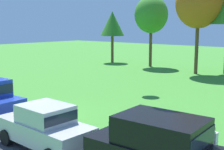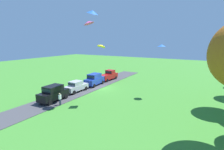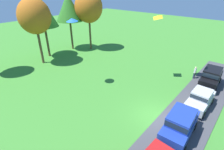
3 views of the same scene
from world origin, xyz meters
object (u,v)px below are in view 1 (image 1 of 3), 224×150
object	(u,v)px
car_sedan_by_flagpole	(45,125)
tree_left_of_center	(112,24)
car_suv_far_end	(161,150)
tree_center_back	(199,3)
person_on_lawn	(211,149)
tree_right_of_center	(151,15)

from	to	relation	value
car_sedan_by_flagpole	tree_left_of_center	world-z (taller)	tree_left_of_center
car_suv_far_end	tree_center_back	size ratio (longest dim) A/B	0.48
person_on_lawn	tree_right_of_center	bearing A→B (deg)	127.68
car_suv_far_end	tree_right_of_center	xyz separation A→B (m)	(-16.22, 24.04, 4.90)
tree_left_of_center	tree_right_of_center	size ratio (longest dim) A/B	0.81
person_on_lawn	tree_left_of_center	distance (m)	32.32
car_sedan_by_flagpole	tree_center_back	size ratio (longest dim) A/B	0.46
tree_left_of_center	person_on_lawn	bearing A→B (deg)	-43.67
car_suv_far_end	tree_right_of_center	bearing A→B (deg)	124.00
car_suv_far_end	tree_center_back	world-z (taller)	tree_center_back
car_sedan_by_flagpole	tree_right_of_center	size ratio (longest dim) A/B	0.53
car_sedan_by_flagpole	tree_right_of_center	xyz separation A→B (m)	(-11.01, 24.37, 5.16)
tree_left_of_center	tree_right_of_center	distance (m)	6.31
tree_center_back	tree_left_of_center	bearing A→B (deg)	171.57
person_on_lawn	tree_center_back	size ratio (longest dim) A/B	0.18
car_sedan_by_flagpole	person_on_lawn	distance (m)	6.42
car_suv_far_end	tree_left_of_center	xyz separation A→B (m)	(-22.43, 24.21, 3.85)
car_suv_far_end	tree_right_of_center	world-z (taller)	tree_right_of_center
car_sedan_by_flagpole	person_on_lawn	bearing A→B (deg)	22.16
person_on_lawn	tree_center_back	xyz separation A→B (m)	(-10.17, 20.20, 6.29)
tree_right_of_center	car_suv_far_end	bearing A→B (deg)	-56.00
car_sedan_by_flagpole	tree_center_back	xyz separation A→B (m)	(-4.23, 22.62, 6.13)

